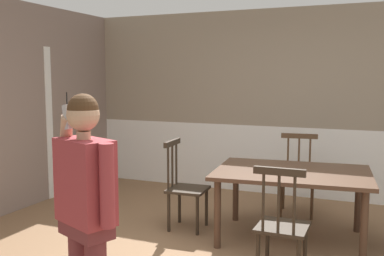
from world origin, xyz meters
TOP-DOWN VIEW (x-y plane):
  - room_back_partition at (0.01, 2.82)m, footprint 6.21×0.17m
  - dining_table at (0.35, 1.04)m, footprint 1.66×1.25m
  - chair_near_window at (-0.81, 0.92)m, footprint 0.44×0.44m
  - chair_at_table_head at (0.26, 1.97)m, footprint 0.50×0.50m
  - chair_opposite_corner at (0.44, 0.10)m, footprint 0.42×0.42m
  - person_figure at (-0.56, -1.22)m, footprint 0.54×0.37m

SIDE VIEW (x-z plane):
  - chair_opposite_corner at x=0.44m, z-range -0.03..0.95m
  - chair_at_table_head at x=0.26m, z-range -0.02..0.96m
  - chair_near_window at x=-0.81m, z-range -0.02..0.97m
  - dining_table at x=0.35m, z-range 0.29..1.02m
  - person_figure at x=-0.56m, z-range 0.11..1.71m
  - room_back_partition at x=0.01m, z-range -0.05..2.59m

